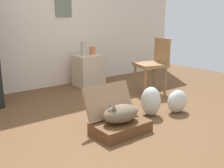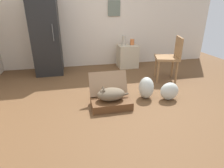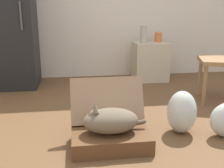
% 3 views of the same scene
% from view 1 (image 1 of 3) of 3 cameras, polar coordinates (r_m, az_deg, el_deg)
% --- Properties ---
extents(ground_plane, '(7.68, 7.68, 0.00)m').
position_cam_1_polar(ground_plane, '(3.25, 1.93, -8.72)').
color(ground_plane, brown).
rests_on(ground_plane, ground).
extents(wall_back, '(6.40, 0.15, 2.60)m').
position_cam_1_polar(wall_back, '(4.95, -15.37, 14.13)').
color(wall_back, beige).
rests_on(wall_back, ground).
extents(suitcase_base, '(0.63, 0.40, 0.13)m').
position_cam_1_polar(suitcase_base, '(3.02, 1.84, -9.25)').
color(suitcase_base, brown).
rests_on(suitcase_base, ground).
extents(suitcase_lid, '(0.63, 0.19, 0.38)m').
position_cam_1_polar(suitcase_lid, '(3.09, -0.72, -3.60)').
color(suitcase_lid, '#9B7756').
rests_on(suitcase_lid, suitcase_base).
extents(cat, '(0.52, 0.28, 0.24)m').
position_cam_1_polar(cat, '(2.95, 1.75, -6.33)').
color(cat, brown).
rests_on(cat, suitcase_base).
extents(plastic_bag_white, '(0.26, 0.27, 0.39)m').
position_cam_1_polar(plastic_bag_white, '(3.52, 8.33, -3.68)').
color(plastic_bag_white, silver).
rests_on(plastic_bag_white, ground).
extents(plastic_bag_clear, '(0.32, 0.21, 0.31)m').
position_cam_1_polar(plastic_bag_clear, '(3.71, 13.82, -3.62)').
color(plastic_bag_clear, silver).
rests_on(plastic_bag_clear, ground).
extents(side_table, '(0.50, 0.42, 0.58)m').
position_cam_1_polar(side_table, '(5.02, -5.04, 2.94)').
color(side_table, beige).
rests_on(side_table, ground).
extents(vase_tall, '(0.10, 0.10, 0.25)m').
position_cam_1_polar(vase_tall, '(4.86, -6.17, 7.48)').
color(vase_tall, '#B7AD99').
rests_on(vase_tall, side_table).
extents(vase_short, '(0.11, 0.11, 0.14)m').
position_cam_1_polar(vase_short, '(5.07, -4.21, 7.20)').
color(vase_short, '#CC6B38').
rests_on(vase_short, side_table).
extents(chair, '(0.59, 0.58, 0.93)m').
position_cam_1_polar(chair, '(4.52, 9.04, 4.61)').
color(chair, olive).
rests_on(chair, ground).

